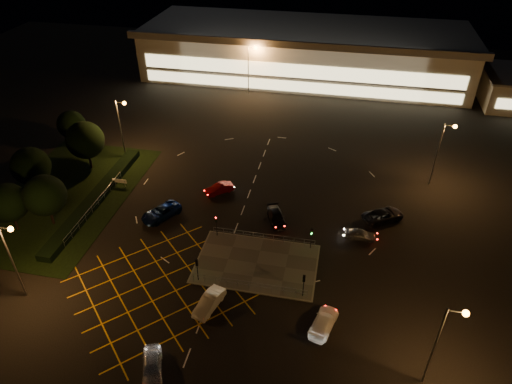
% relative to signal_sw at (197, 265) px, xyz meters
% --- Properties ---
extents(ground, '(180.00, 180.00, 0.00)m').
position_rel_signal_sw_xyz_m(ground, '(4.00, 5.99, -2.37)').
color(ground, black).
rests_on(ground, ground).
extents(pedestrian_island, '(14.00, 9.00, 0.12)m').
position_rel_signal_sw_xyz_m(pedestrian_island, '(6.00, 3.99, -2.31)').
color(pedestrian_island, '#4C4944').
rests_on(pedestrian_island, ground).
extents(grass_verge, '(18.00, 30.00, 0.08)m').
position_rel_signal_sw_xyz_m(grass_verge, '(-24.00, 11.99, -2.33)').
color(grass_verge, black).
rests_on(grass_verge, ground).
extents(hedge, '(2.00, 26.00, 1.00)m').
position_rel_signal_sw_xyz_m(hedge, '(-19.00, 11.99, -1.87)').
color(hedge, black).
rests_on(hedge, ground).
extents(supermarket, '(72.00, 26.50, 10.50)m').
position_rel_signal_sw_xyz_m(supermarket, '(4.00, 67.95, 2.95)').
color(supermarket, beige).
rests_on(supermarket, ground).
extents(streetlight_sw, '(1.78, 0.56, 10.03)m').
position_rel_signal_sw_xyz_m(streetlight_sw, '(-17.56, -6.01, 4.20)').
color(streetlight_sw, slate).
rests_on(streetlight_sw, ground).
extents(streetlight_se, '(1.78, 0.56, 10.03)m').
position_rel_signal_sw_xyz_m(streetlight_se, '(24.44, -8.01, 4.20)').
color(streetlight_se, slate).
rests_on(streetlight_se, ground).
extents(streetlight_nw, '(1.78, 0.56, 10.03)m').
position_rel_signal_sw_xyz_m(streetlight_nw, '(-19.56, 23.99, 4.20)').
color(streetlight_nw, slate).
rests_on(streetlight_nw, ground).
extents(streetlight_ne, '(1.78, 0.56, 10.03)m').
position_rel_signal_sw_xyz_m(streetlight_ne, '(28.44, 25.99, 4.20)').
color(streetlight_ne, slate).
rests_on(streetlight_ne, ground).
extents(streetlight_far_left, '(1.78, 0.56, 10.03)m').
position_rel_signal_sw_xyz_m(streetlight_far_left, '(-5.56, 53.99, 4.20)').
color(streetlight_far_left, slate).
rests_on(streetlight_far_left, ground).
extents(streetlight_far_right, '(1.78, 0.56, 10.03)m').
position_rel_signal_sw_xyz_m(streetlight_far_right, '(34.44, 55.99, 4.20)').
color(streetlight_far_right, slate).
rests_on(streetlight_far_right, ground).
extents(signal_sw, '(0.28, 0.30, 3.15)m').
position_rel_signal_sw_xyz_m(signal_sw, '(0.00, 0.00, 0.00)').
color(signal_sw, black).
rests_on(signal_sw, pedestrian_island).
extents(signal_se, '(0.28, 0.30, 3.15)m').
position_rel_signal_sw_xyz_m(signal_se, '(12.00, 0.00, 0.00)').
color(signal_se, black).
rests_on(signal_se, pedestrian_island).
extents(signal_nw, '(0.28, 0.30, 3.15)m').
position_rel_signal_sw_xyz_m(signal_nw, '(0.00, 7.99, 0.00)').
color(signal_nw, black).
rests_on(signal_nw, pedestrian_island).
extents(signal_ne, '(0.28, 0.30, 3.15)m').
position_rel_signal_sw_xyz_m(signal_ne, '(12.00, 7.99, 0.00)').
color(signal_ne, black).
rests_on(signal_ne, pedestrian_island).
extents(tree_a, '(5.04, 5.04, 6.86)m').
position_rel_signal_sw_xyz_m(tree_a, '(-26.00, 3.99, 1.97)').
color(tree_a, black).
rests_on(tree_a, ground).
extents(tree_b, '(5.40, 5.40, 7.35)m').
position_rel_signal_sw_xyz_m(tree_b, '(-28.00, 11.99, 2.28)').
color(tree_b, black).
rests_on(tree_b, ground).
extents(tree_c, '(5.76, 5.76, 7.84)m').
position_rel_signal_sw_xyz_m(tree_c, '(-24.00, 19.99, 2.59)').
color(tree_c, black).
rests_on(tree_c, ground).
extents(tree_d, '(4.68, 4.68, 6.37)m').
position_rel_signal_sw_xyz_m(tree_d, '(-30.00, 25.99, 1.65)').
color(tree_d, black).
rests_on(tree_d, ground).
extents(tree_e, '(5.40, 5.40, 7.35)m').
position_rel_signal_sw_xyz_m(tree_e, '(-22.00, 5.99, 2.28)').
color(tree_e, black).
rests_on(tree_e, ground).
extents(car_near_silver, '(3.43, 4.97, 1.57)m').
position_rel_signal_sw_xyz_m(car_near_silver, '(-0.66, -12.00, -1.58)').
color(car_near_silver, silver).
rests_on(car_near_silver, ground).
extents(car_queue_white, '(2.78, 4.87, 1.52)m').
position_rel_signal_sw_xyz_m(car_queue_white, '(2.36, -3.51, -1.61)').
color(car_queue_white, white).
rests_on(car_queue_white, ground).
extents(car_left_blue, '(5.19, 6.14, 1.56)m').
position_rel_signal_sw_xyz_m(car_left_blue, '(-8.47, 10.31, -1.59)').
color(car_left_blue, '#0D1E52').
rests_on(car_left_blue, ground).
extents(car_far_dkgrey, '(3.63, 5.13, 1.38)m').
position_rel_signal_sw_xyz_m(car_far_dkgrey, '(6.94, 12.57, -1.68)').
color(car_far_dkgrey, black).
rests_on(car_far_dkgrey, ground).
extents(car_right_silver, '(3.88, 1.59, 1.32)m').
position_rel_signal_sw_xyz_m(car_right_silver, '(18.02, 11.24, -1.71)').
color(car_right_silver, '#9E9FA5').
rests_on(car_right_silver, ground).
extents(car_circ_red, '(4.21, 3.88, 1.40)m').
position_rel_signal_sw_xyz_m(car_circ_red, '(-2.31, 17.44, -1.67)').
color(car_circ_red, maroon).
rests_on(car_circ_red, ground).
extents(car_east_grey, '(6.17, 5.34, 1.58)m').
position_rel_signal_sw_xyz_m(car_east_grey, '(20.93, 15.72, -1.58)').
color(car_east_grey, black).
rests_on(car_east_grey, ground).
extents(car_approach_white, '(3.29, 5.33, 1.44)m').
position_rel_signal_sw_xyz_m(car_approach_white, '(14.58, -3.65, -1.65)').
color(car_approach_white, white).
rests_on(car_approach_white, ground).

